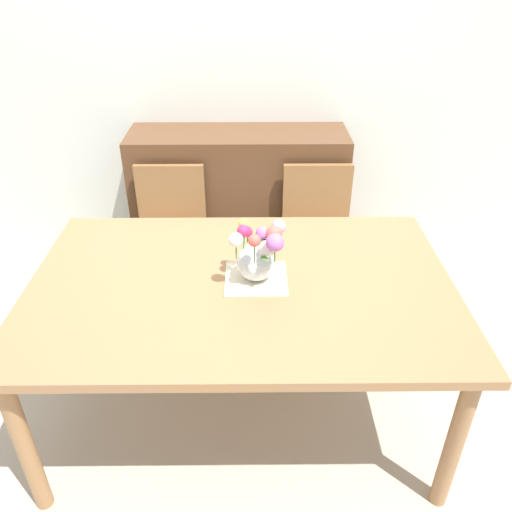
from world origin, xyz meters
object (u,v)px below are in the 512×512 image
(dining_table, at_px, (241,296))
(dresser, at_px, (239,204))
(chair_right, at_px, (317,229))
(flower_vase, at_px, (258,254))
(chair_left, at_px, (171,230))

(dining_table, bearing_deg, dresser, 91.65)
(chair_right, bearing_deg, dining_table, 64.37)
(flower_vase, bearing_deg, dining_table, -174.93)
(dresser, distance_m, flower_vase, 1.39)
(chair_left, height_order, chair_right, same)
(dresser, bearing_deg, chair_right, -38.75)
(dining_table, xyz_separation_m, chair_left, (-0.45, 0.94, -0.19))
(chair_left, bearing_deg, dresser, -136.41)
(chair_left, height_order, dresser, dresser)
(chair_left, distance_m, flower_vase, 1.14)
(chair_left, distance_m, dresser, 0.57)
(dining_table, distance_m, chair_left, 1.06)
(chair_right, height_order, dresser, dresser)
(chair_right, xyz_separation_m, flower_vase, (-0.38, -0.93, 0.40))
(dresser, bearing_deg, flower_vase, -85.13)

